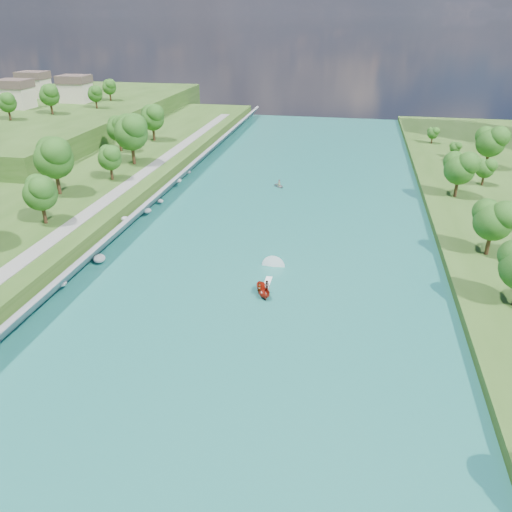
# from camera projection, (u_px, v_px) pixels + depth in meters

# --- Properties ---
(ground) EXTENTS (260.00, 260.00, 0.00)m
(ground) POSITION_uv_depth(u_px,v_px,m) (241.00, 317.00, 64.20)
(ground) COLOR #2D5119
(ground) RESTS_ON ground
(river_water) EXTENTS (55.00, 240.00, 0.10)m
(river_water) POSITION_uv_depth(u_px,v_px,m) (268.00, 251.00, 81.82)
(river_water) COLOR #1A635A
(river_water) RESTS_ON ground
(ridge_west) EXTENTS (60.00, 120.00, 9.00)m
(ridge_west) POSITION_uv_depth(u_px,v_px,m) (56.00, 120.00, 160.37)
(ridge_west) COLOR #2D5119
(ridge_west) RESTS_ON ground
(riprap_bank) EXTENTS (3.61, 236.00, 4.05)m
(riprap_bank) POSITION_uv_depth(u_px,v_px,m) (117.00, 232.00, 84.59)
(riprap_bank) COLOR slate
(riprap_bank) RESTS_ON ground
(riverside_path) EXTENTS (3.00, 200.00, 0.10)m
(riverside_path) POSITION_uv_depth(u_px,v_px,m) (83.00, 217.00, 85.93)
(riverside_path) COLOR gray
(riverside_path) RESTS_ON berm_west
(ridge_houses) EXTENTS (29.50, 29.50, 8.40)m
(ridge_houses) POSITION_uv_depth(u_px,v_px,m) (42.00, 88.00, 162.00)
(ridge_houses) COLOR beige
(ridge_houses) RESTS_ON ridge_west
(trees_ridge) EXTENTS (19.02, 42.09, 9.95)m
(trees_ridge) POSITION_uv_depth(u_px,v_px,m) (62.00, 96.00, 146.34)
(trees_ridge) COLOR #1B4F15
(trees_ridge) RESTS_ON ridge_west
(motorboat) EXTENTS (3.60, 18.83, 2.04)m
(motorboat) POSITION_uv_depth(u_px,v_px,m) (265.00, 285.00, 70.20)
(motorboat) COLOR #A81F0D
(motorboat) RESTS_ON river_water
(raft) EXTENTS (3.53, 3.63, 1.64)m
(raft) POSITION_uv_depth(u_px,v_px,m) (279.00, 185.00, 111.91)
(raft) COLOR gray
(raft) RESTS_ON river_water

